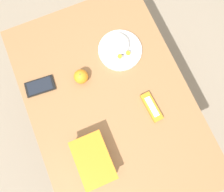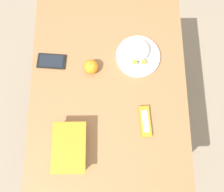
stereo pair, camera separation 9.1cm
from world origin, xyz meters
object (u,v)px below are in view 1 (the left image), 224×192
orange_fruit (81,77)px  candy_bar (152,107)px  food_container (94,160)px  cell_phone (40,86)px  rice_plate (120,48)px

orange_fruit → candy_bar: orange_fruit is taller
orange_fruit → candy_bar: bearing=-136.0°
food_container → cell_phone: size_ratio=1.48×
orange_fruit → candy_bar: size_ratio=0.47×
food_container → orange_fruit: food_container is taller
food_container → cell_phone: food_container is taller
rice_plate → candy_bar: rice_plate is taller
food_container → candy_bar: bearing=-71.3°
rice_plate → cell_phone: size_ratio=1.50×
orange_fruit → cell_phone: orange_fruit is taller
food_container → candy_bar: size_ratio=1.47×
food_container → orange_fruit: bearing=-12.8°
rice_plate → candy_bar: bearing=-176.1°
food_container → candy_bar: 0.36m
rice_plate → cell_phone: rice_plate is taller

